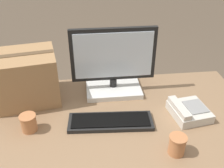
{
  "coord_description": "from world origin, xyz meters",
  "views": [
    {
      "loc": [
        -0.05,
        -1.13,
        1.67
      ],
      "look_at": [
        0.09,
        0.12,
        0.88
      ],
      "focal_mm": 42.0,
      "sensor_mm": 36.0,
      "label": 1
    }
  ],
  "objects_px": {
    "monitor": "(113,67)",
    "paper_cup_right": "(177,145)",
    "cardboard_box": "(26,78)",
    "desk_phone": "(188,111)",
    "paper_cup_left": "(29,123)",
    "keyboard": "(111,121)"
  },
  "relations": [
    {
      "from": "keyboard",
      "to": "desk_phone",
      "type": "distance_m",
      "value": 0.44
    },
    {
      "from": "paper_cup_right",
      "to": "monitor",
      "type": "bearing_deg",
      "value": 112.31
    },
    {
      "from": "desk_phone",
      "to": "paper_cup_left",
      "type": "relative_size",
      "value": 2.48
    },
    {
      "from": "desk_phone",
      "to": "paper_cup_right",
      "type": "distance_m",
      "value": 0.31
    },
    {
      "from": "keyboard",
      "to": "cardboard_box",
      "type": "relative_size",
      "value": 1.16
    },
    {
      "from": "monitor",
      "to": "paper_cup_left",
      "type": "height_order",
      "value": "monitor"
    },
    {
      "from": "desk_phone",
      "to": "cardboard_box",
      "type": "bearing_deg",
      "value": 154.83
    },
    {
      "from": "keyboard",
      "to": "paper_cup_right",
      "type": "distance_m",
      "value": 0.38
    },
    {
      "from": "desk_phone",
      "to": "monitor",
      "type": "bearing_deg",
      "value": 133.17
    },
    {
      "from": "monitor",
      "to": "keyboard",
      "type": "bearing_deg",
      "value": -99.21
    },
    {
      "from": "keyboard",
      "to": "cardboard_box",
      "type": "xyz_separation_m",
      "value": [
        -0.47,
        0.29,
        0.14
      ]
    },
    {
      "from": "monitor",
      "to": "cardboard_box",
      "type": "relative_size",
      "value": 1.28
    },
    {
      "from": "desk_phone",
      "to": "cardboard_box",
      "type": "xyz_separation_m",
      "value": [
        -0.91,
        0.27,
        0.12
      ]
    },
    {
      "from": "monitor",
      "to": "paper_cup_right",
      "type": "relative_size",
      "value": 5.13
    },
    {
      "from": "monitor",
      "to": "cardboard_box",
      "type": "distance_m",
      "value": 0.53
    },
    {
      "from": "paper_cup_right",
      "to": "cardboard_box",
      "type": "relative_size",
      "value": 0.25
    },
    {
      "from": "paper_cup_left",
      "to": "cardboard_box",
      "type": "xyz_separation_m",
      "value": [
        -0.04,
        0.29,
        0.1
      ]
    },
    {
      "from": "desk_phone",
      "to": "keyboard",
      "type": "bearing_deg",
      "value": 173.86
    },
    {
      "from": "monitor",
      "to": "paper_cup_right",
      "type": "height_order",
      "value": "monitor"
    },
    {
      "from": "desk_phone",
      "to": "paper_cup_left",
      "type": "xyz_separation_m",
      "value": [
        -0.87,
        -0.02,
        0.02
      ]
    },
    {
      "from": "paper_cup_left",
      "to": "keyboard",
      "type": "bearing_deg",
      "value": 0.49
    },
    {
      "from": "paper_cup_right",
      "to": "cardboard_box",
      "type": "distance_m",
      "value": 0.93
    }
  ]
}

